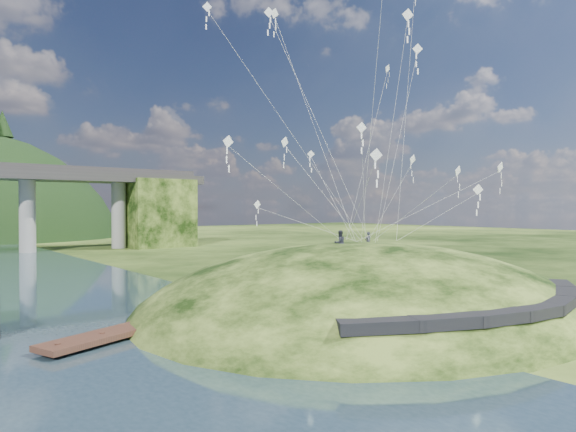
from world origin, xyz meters
TOP-DOWN VIEW (x-y plane):
  - ground at (0.00, 0.00)m, footprint 320.00×320.00m
  - grass_hill at (8.00, 2.00)m, footprint 36.00×32.00m
  - footpath at (7.46, -9.74)m, footprint 22.29×5.84m
  - wooden_dock at (-7.94, 5.49)m, footprint 12.76×6.29m
  - kite_flyers at (7.62, 3.44)m, footprint 4.15×0.92m
  - kite_swarm at (8.49, 2.46)m, footprint 19.85×17.14m

SIDE VIEW (x-z plane):
  - grass_hill at x=8.00m, z-range -8.00..5.00m
  - ground at x=0.00m, z-range 0.00..0.00m
  - wooden_dock at x=-7.94m, z-range -0.06..0.86m
  - footpath at x=7.46m, z-range 1.67..2.50m
  - kite_flyers at x=7.62m, z-range 4.89..6.87m
  - kite_swarm at x=8.49m, z-range 6.04..26.08m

